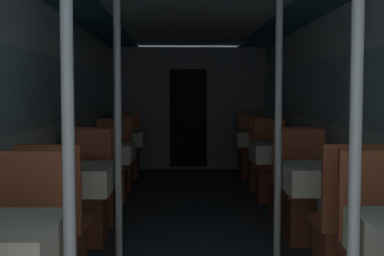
{
  "coord_description": "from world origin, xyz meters",
  "views": [
    {
      "loc": [
        -0.14,
        -1.42,
        1.31
      ],
      "look_at": [
        -0.04,
        3.08,
        1.02
      ],
      "focal_mm": 50.0,
      "sensor_mm": 36.0,
      "label": 1
    }
  ],
  "objects_px": {
    "support_pole_left_1": "(118,128)",
    "chair_right_far_3": "(251,158)",
    "chair_left_near_1": "(56,246)",
    "chair_right_far_1": "(305,208)",
    "dining_table_left_1": "(72,182)",
    "chair_left_far_2": "(112,177)",
    "chair_right_near_3": "(262,168)",
    "chair_left_far_1": "(86,209)",
    "support_pole_left_0": "(68,155)",
    "chair_right_near_2": "(290,193)",
    "dining_table_left_3": "(123,140)",
    "dining_table_right_1": "(323,181)",
    "chair_left_far_3": "(127,158)",
    "support_pole_right_0": "(355,154)",
    "dining_table_right_2": "(280,155)",
    "dining_table_left_2": "(105,155)",
    "chair_left_near_2": "(98,194)",
    "chair_left_near_3": "(119,169)",
    "chair_right_far_2": "(271,176)",
    "support_pole_right_1": "(278,127)"
  },
  "relations": [
    {
      "from": "support_pole_left_1",
      "to": "chair_right_far_3",
      "type": "distance_m",
      "value": 4.5
    },
    {
      "from": "chair_left_near_1",
      "to": "chair_right_far_3",
      "type": "relative_size",
      "value": 1.0
    },
    {
      "from": "chair_right_far_1",
      "to": "chair_right_far_3",
      "type": "bearing_deg",
      "value": -90.0
    },
    {
      "from": "dining_table_left_1",
      "to": "chair_left_far_2",
      "type": "xyz_separation_m",
      "value": [
        0.0,
        2.36,
        -0.33
      ]
    },
    {
      "from": "chair_left_near_1",
      "to": "chair_left_far_2",
      "type": "bearing_deg",
      "value": 90.0
    },
    {
      "from": "chair_right_near_3",
      "to": "chair_right_far_1",
      "type": "bearing_deg",
      "value": -90.0
    },
    {
      "from": "chair_left_near_1",
      "to": "chair_left_far_1",
      "type": "xyz_separation_m",
      "value": [
        0.0,
        1.13,
        0.0
      ]
    },
    {
      "from": "support_pole_left_0",
      "to": "chair_right_near_2",
      "type": "height_order",
      "value": "support_pole_left_0"
    },
    {
      "from": "dining_table_left_3",
      "to": "chair_right_far_1",
      "type": "xyz_separation_m",
      "value": [
        1.92,
        -3.03,
        -0.33
      ]
    },
    {
      "from": "chair_left_near_1",
      "to": "dining_table_right_1",
      "type": "bearing_deg",
      "value": 16.31
    },
    {
      "from": "chair_left_far_3",
      "to": "chair_right_near_3",
      "type": "xyz_separation_m",
      "value": [
        1.92,
        -1.13,
        0.0
      ]
    },
    {
      "from": "dining_table_right_1",
      "to": "support_pole_right_0",
      "type": "bearing_deg",
      "value": -101.09
    },
    {
      "from": "dining_table_left_3",
      "to": "dining_table_right_2",
      "type": "distance_m",
      "value": 2.63
    },
    {
      "from": "dining_table_left_2",
      "to": "chair_right_far_1",
      "type": "xyz_separation_m",
      "value": [
        1.92,
        -1.23,
        -0.33
      ]
    },
    {
      "from": "dining_table_right_2",
      "to": "chair_right_near_3",
      "type": "relative_size",
      "value": 0.77
    },
    {
      "from": "dining_table_right_2",
      "to": "dining_table_left_3",
      "type": "bearing_deg",
      "value": 136.96
    },
    {
      "from": "chair_left_near_2",
      "to": "dining_table_left_2",
      "type": "bearing_deg",
      "value": 90.0
    },
    {
      "from": "chair_left_near_3",
      "to": "support_pole_left_0",
      "type": "bearing_deg",
      "value": -85.83
    },
    {
      "from": "dining_table_left_3",
      "to": "dining_table_left_1",
      "type": "bearing_deg",
      "value": -90.0
    },
    {
      "from": "chair_left_near_1",
      "to": "chair_right_far_3",
      "type": "distance_m",
      "value": 5.1
    },
    {
      "from": "chair_right_far_1",
      "to": "chair_right_far_3",
      "type": "xyz_separation_m",
      "value": [
        0.0,
        3.59,
        0.0
      ]
    },
    {
      "from": "support_pole_right_0",
      "to": "dining_table_right_2",
      "type": "relative_size",
      "value": 2.76
    },
    {
      "from": "chair_right_near_3",
      "to": "dining_table_right_1",
      "type": "bearing_deg",
      "value": -90.0
    },
    {
      "from": "dining_table_left_1",
      "to": "chair_left_far_1",
      "type": "bearing_deg",
      "value": 90.0
    },
    {
      "from": "dining_table_right_2",
      "to": "chair_right_near_2",
      "type": "xyz_separation_m",
      "value": [
        0.0,
        -0.56,
        -0.33
      ]
    },
    {
      "from": "dining_table_right_2",
      "to": "chair_right_far_2",
      "type": "relative_size",
      "value": 0.77
    },
    {
      "from": "support_pole_right_0",
      "to": "chair_right_near_2",
      "type": "distance_m",
      "value": 3.14
    },
    {
      "from": "chair_right_near_2",
      "to": "chair_right_near_3",
      "type": "distance_m",
      "value": 1.8
    },
    {
      "from": "support_pole_right_1",
      "to": "chair_right_near_2",
      "type": "relative_size",
      "value": 2.12
    },
    {
      "from": "support_pole_right_0",
      "to": "chair_right_near_3",
      "type": "distance_m",
      "value": 4.9
    },
    {
      "from": "chair_left_far_3",
      "to": "chair_right_near_3",
      "type": "distance_m",
      "value": 2.23
    },
    {
      "from": "support_pole_left_0",
      "to": "chair_right_far_3",
      "type": "bearing_deg",
      "value": 75.21
    },
    {
      "from": "chair_left_near_3",
      "to": "chair_right_far_3",
      "type": "relative_size",
      "value": 1.0
    },
    {
      "from": "chair_left_near_2",
      "to": "chair_right_near_3",
      "type": "xyz_separation_m",
      "value": [
        1.92,
        1.8,
        0.0
      ]
    },
    {
      "from": "chair_left_near_1",
      "to": "chair_left_far_1",
      "type": "distance_m",
      "value": 1.13
    },
    {
      "from": "dining_table_left_1",
      "to": "chair_left_far_3",
      "type": "distance_m",
      "value": 4.17
    },
    {
      "from": "chair_left_near_2",
      "to": "dining_table_right_1",
      "type": "height_order",
      "value": "chair_left_near_2"
    },
    {
      "from": "support_pole_left_0",
      "to": "chair_left_near_1",
      "type": "xyz_separation_m",
      "value": [
        -0.35,
        1.23,
        -0.74
      ]
    },
    {
      "from": "chair_left_far_2",
      "to": "chair_right_near_3",
      "type": "height_order",
      "value": "same"
    },
    {
      "from": "support_pole_left_0",
      "to": "dining_table_right_2",
      "type": "relative_size",
      "value": 2.76
    },
    {
      "from": "support_pole_left_1",
      "to": "chair_left_far_2",
      "type": "height_order",
      "value": "support_pole_left_1"
    },
    {
      "from": "support_pole_right_1",
      "to": "chair_right_far_1",
      "type": "bearing_deg",
      "value": 57.98
    },
    {
      "from": "dining_table_left_2",
      "to": "support_pole_right_0",
      "type": "relative_size",
      "value": 0.36
    },
    {
      "from": "support_pole_left_1",
      "to": "chair_left_near_2",
      "type": "distance_m",
      "value": 1.48
    },
    {
      "from": "chair_left_far_1",
      "to": "dining_table_right_2",
      "type": "xyz_separation_m",
      "value": [
        1.92,
        1.23,
        0.33
      ]
    },
    {
      "from": "chair_left_far_2",
      "to": "dining_table_left_3",
      "type": "bearing_deg",
      "value": -90.0
    },
    {
      "from": "support_pole_left_1",
      "to": "chair_left_far_3",
      "type": "xyz_separation_m",
      "value": [
        -0.35,
        4.16,
        -0.74
      ]
    },
    {
      "from": "chair_right_far_3",
      "to": "dining_table_right_1",
      "type": "bearing_deg",
      "value": 90.0
    },
    {
      "from": "dining_table_left_3",
      "to": "chair_right_far_1",
      "type": "height_order",
      "value": "chair_right_far_1"
    },
    {
      "from": "chair_left_near_1",
      "to": "dining_table_left_2",
      "type": "relative_size",
      "value": 1.3
    }
  ]
}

